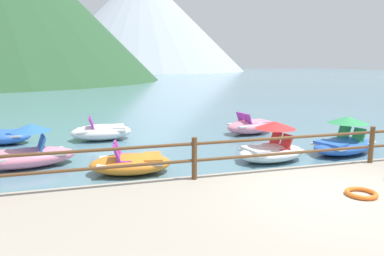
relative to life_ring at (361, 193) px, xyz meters
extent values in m
plane|color=slate|center=(-0.46, 40.33, -0.45)|extent=(200.00, 200.00, 0.00)
cylinder|color=brown|center=(-2.84, 1.88, 0.43)|extent=(0.12, 0.12, 0.95)
cylinder|color=brown|center=(1.92, 1.88, 0.43)|extent=(0.12, 0.12, 0.95)
cylinder|color=brown|center=(-0.46, 1.88, 0.76)|extent=(23.80, 0.07, 0.07)
cylinder|color=brown|center=(-0.46, 1.88, 0.38)|extent=(23.80, 0.07, 0.07)
torus|color=orange|center=(0.00, 0.00, 0.00)|extent=(0.61, 0.61, 0.09)
ellipsoid|color=white|center=(-4.59, 8.60, -0.15)|extent=(2.30, 1.39, 0.60)
cube|color=silver|center=(-4.59, 8.60, -0.04)|extent=(1.79, 1.14, 0.06)
cube|color=purple|center=(-4.77, 8.33, 0.03)|extent=(0.40, 0.40, 0.08)
cube|color=purple|center=(-4.95, 8.33, 0.25)|extent=(0.21, 0.40, 0.43)
cube|color=purple|center=(-4.76, 8.88, 0.03)|extent=(0.40, 0.40, 0.08)
cube|color=purple|center=(-4.94, 8.88, 0.25)|extent=(0.21, 0.40, 0.43)
cube|color=white|center=(-3.97, 8.60, 0.02)|extent=(0.51, 0.97, 0.12)
ellipsoid|color=pink|center=(1.46, 8.06, -0.15)|extent=(2.36, 1.63, 0.60)
cube|color=silver|center=(1.46, 8.06, -0.04)|extent=(1.85, 1.32, 0.06)
cube|color=purple|center=(1.35, 7.79, 0.03)|extent=(0.47, 0.47, 0.08)
cube|color=purple|center=(1.17, 7.76, 0.25)|extent=(0.28, 0.43, 0.43)
cube|color=purple|center=(1.25, 8.27, 0.03)|extent=(0.47, 0.47, 0.08)
cube|color=purple|center=(1.08, 8.24, 0.25)|extent=(0.28, 0.43, 0.43)
cube|color=pink|center=(2.05, 8.18, 0.02)|extent=(0.64, 0.94, 0.12)
ellipsoid|color=orange|center=(-4.01, 4.00, -0.19)|extent=(2.33, 1.58, 0.51)
cube|color=silver|center=(-4.01, 4.00, -0.10)|extent=(1.83, 1.28, 0.06)
cube|color=purple|center=(-4.21, 3.76, -0.03)|extent=(0.45, 0.45, 0.08)
cube|color=purple|center=(-4.39, 3.78, 0.19)|extent=(0.25, 0.42, 0.43)
cube|color=purple|center=(-4.14, 4.29, -0.03)|extent=(0.45, 0.45, 0.08)
cube|color=purple|center=(-4.32, 4.31, 0.19)|extent=(0.25, 0.42, 0.43)
cube|color=orange|center=(-3.42, 3.93, -0.04)|extent=(0.59, 0.98, 0.12)
ellipsoid|color=blue|center=(2.99, 4.18, -0.19)|extent=(2.85, 2.05, 0.50)
cube|color=silver|center=(2.99, 4.18, -0.10)|extent=(2.24, 1.65, 0.06)
cube|color=#339956|center=(3.09, 4.50, -0.03)|extent=(0.50, 0.50, 0.08)
cube|color=#339956|center=(3.26, 4.55, 0.19)|extent=(0.32, 0.44, 0.43)
cube|color=#339956|center=(3.25, 3.98, -0.03)|extent=(0.50, 0.50, 0.08)
cube|color=#339956|center=(3.42, 4.04, 0.19)|extent=(0.32, 0.44, 0.43)
cube|color=blue|center=(2.31, 3.97, -0.04)|extent=(0.82, 1.07, 0.12)
cone|color=#339956|center=(3.11, 4.22, 0.67)|extent=(1.60, 1.60, 0.22)
ellipsoid|color=blue|center=(-8.20, 8.85, -0.18)|extent=(2.27, 1.51, 0.53)
cube|color=silver|center=(-8.20, 8.85, -0.09)|extent=(1.78, 1.22, 0.06)
cube|color=blue|center=(-7.62, 8.78, -0.03)|extent=(0.57, 0.93, 0.12)
ellipsoid|color=pink|center=(-6.76, 5.39, -0.17)|extent=(2.76, 1.63, 0.55)
cube|color=silver|center=(-6.76, 5.39, -0.07)|extent=(2.16, 1.32, 0.06)
cube|color=blue|center=(-6.61, 5.65, 0.00)|extent=(0.47, 0.47, 0.08)
cube|color=blue|center=(-6.44, 5.69, 0.22)|extent=(0.28, 0.43, 0.43)
cube|color=blue|center=(-6.52, 5.20, 0.00)|extent=(0.47, 0.47, 0.08)
cube|color=blue|center=(-6.35, 5.24, 0.22)|extent=(0.28, 0.43, 0.43)
cube|color=pink|center=(-7.45, 5.25, -0.01)|extent=(0.71, 0.90, 0.12)
cone|color=blue|center=(-6.63, 5.41, 0.70)|extent=(1.28, 1.28, 0.22)
ellipsoid|color=white|center=(0.24, 4.02, -0.20)|extent=(2.35, 1.60, 0.50)
cube|color=silver|center=(0.24, 4.02, -0.11)|extent=(1.84, 1.30, 0.06)
cube|color=red|center=(0.37, 4.30, -0.04)|extent=(0.46, 0.46, 0.08)
cube|color=red|center=(0.54, 4.33, 0.18)|extent=(0.27, 0.43, 0.43)
cube|color=red|center=(0.44, 3.79, -0.04)|extent=(0.46, 0.46, 0.08)
cube|color=red|center=(0.62, 3.82, 0.18)|extent=(0.27, 0.43, 0.43)
cube|color=white|center=(-0.35, 3.93, -0.05)|extent=(0.61, 0.96, 0.12)
cone|color=red|center=(0.35, 4.04, 0.66)|extent=(1.39, 1.39, 0.22)
cone|color=#2D5633|center=(-9.81, 65.59, 8.05)|extent=(30.79, 30.79, 16.98)
cone|color=#A8B2C1|center=(13.20, 114.22, 15.45)|extent=(65.63, 65.63, 31.80)
camera|label=1|loc=(-5.04, -5.47, 2.53)|focal=33.60mm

